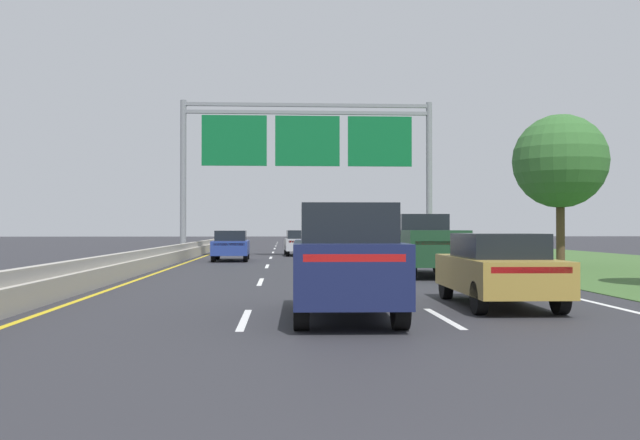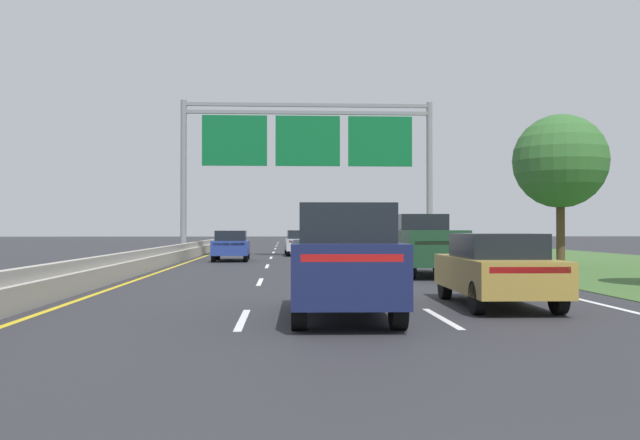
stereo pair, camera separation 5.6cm
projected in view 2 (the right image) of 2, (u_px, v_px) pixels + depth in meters
ground_plane at (305, 260)px, 37.27m from camera, size 220.00×220.00×0.00m
lane_striping at (305, 260)px, 36.81m from camera, size 11.96×106.00×0.01m
grass_verge_right at (558, 259)px, 37.99m from camera, size 14.00×110.00×0.02m
median_barrier_concrete at (181, 253)px, 36.93m from camera, size 0.60×110.00×0.85m
overhead_sign_gantry at (308, 147)px, 41.17m from camera, size 15.06×0.42×9.29m
pickup_truck_darkgreen at (425, 245)px, 24.74m from camera, size 2.08×5.43×2.20m
car_white_right_lane_sedan at (355, 241)px, 48.64m from camera, size 1.89×4.43×1.57m
car_silver_centre_lane_sedan at (300, 242)px, 43.10m from camera, size 1.95×4.45×1.57m
car_navy_centre_lane_suv at (343, 259)px, 12.99m from camera, size 2.01×4.74×2.11m
car_blue_left_lane_sedan at (231, 245)px, 36.04m from camera, size 1.93×4.44×1.57m
car_gold_right_lane_sedan at (496, 268)px, 14.96m from camera, size 1.90×4.43×1.57m
roadside_tree_mid at (560, 162)px, 29.68m from camera, size 4.02×4.02×6.59m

